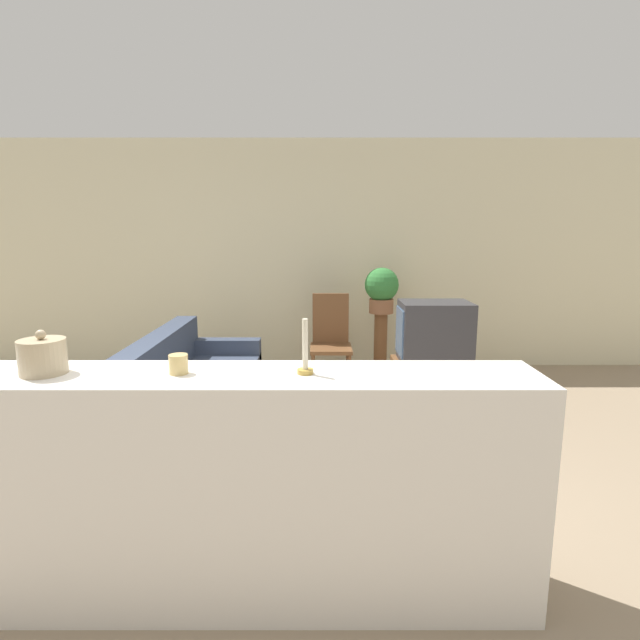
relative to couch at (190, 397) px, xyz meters
The scene contains 12 objects.
ground_plane 1.55m from the couch, 67.53° to the right, with size 14.00×14.00×0.00m, color gray.
wall_back 2.36m from the couch, 73.94° to the left, with size 9.00×0.06×2.70m.
couch is the anchor object (origin of this frame).
tv_stand 2.21m from the couch, 13.35° to the left, with size 0.74×0.49×0.45m.
television 2.25m from the couch, 13.39° to the left, with size 0.65×0.46×0.56m.
wooden_chair 1.75m from the couch, 46.33° to the left, with size 0.44×0.44×0.98m.
plant_stand 2.34m from the couch, 40.69° to the left, with size 0.15×0.15×0.74m.
potted_plant 2.45m from the couch, 40.69° to the left, with size 0.38×0.38×0.51m.
foreground_counter 2.06m from the couch, 73.45° to the right, with size 2.90×0.44×1.06m.
decorative_bowl 2.14m from the couch, 92.75° to the right, with size 0.19×0.19×0.19m.
candle_jar 2.18m from the couch, 76.21° to the right, with size 0.08×0.08×0.08m.
candlestick 2.37m from the couch, 62.47° to the right, with size 0.07×0.07×0.24m.
Camera 1 is at (0.50, -2.60, 1.67)m, focal length 28.00 mm.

